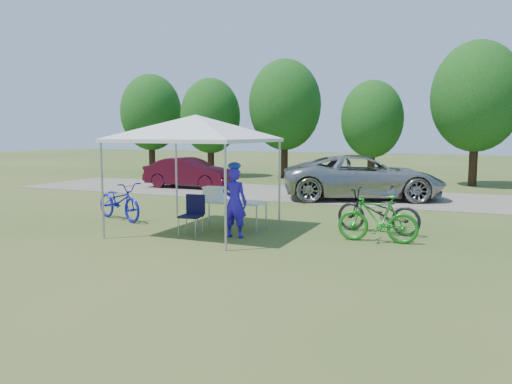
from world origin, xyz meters
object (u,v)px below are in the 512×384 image
folding_chair (193,211)px  bike_dark (378,211)px  cooler (213,193)px  minivan (363,177)px  bike_blue (119,201)px  bike_green (378,219)px  folding_table (232,203)px  cyclist (235,203)px  sedan (189,173)px

folding_chair → bike_dark: size_ratio=0.46×
cooler → minivan: 7.14m
bike_blue → bike_green: 6.82m
folding_table → minivan: (1.83, 6.75, 0.15)m
folding_table → cyclist: bearing=-60.4°
cooler → bike_blue: (-2.82, -0.04, -0.34)m
bike_green → cyclist: bearing=-79.0°
cyclist → sedan: 10.40m
folding_chair → cooler: size_ratio=2.00×
minivan → sedan: bearing=64.3°
cyclist → sedan: bearing=-54.5°
cooler → bike_dark: 3.94m
cyclist → minivan: cyclist is taller
cooler → bike_dark: (3.83, 0.84, -0.33)m
folding_table → folding_chair: size_ratio=1.82×
cooler → minivan: bearing=71.0°
bike_blue → folding_chair: bearing=-86.8°
bike_dark → sedan: size_ratio=0.51×
folding_table → cooler: cooler is taller
cyclist → bike_blue: bearing=-13.2°
bike_blue → minivan: minivan is taller
folding_chair → sedan: size_ratio=0.24×
folding_chair → bike_dark: bearing=18.5°
cyclist → bike_green: cyclist is taller
minivan → sedan: 7.51m
bike_blue → minivan: size_ratio=0.35×
folding_table → sedan: size_ratio=0.43×
bike_blue → bike_green: bike_blue is taller
cyclist → bike_dark: cyclist is taller
bike_blue → sedan: size_ratio=0.50×
cooler → bike_blue: bike_blue is taller
folding_table → bike_dark: (3.34, 0.84, -0.12)m
bike_dark → minivan: (-1.51, 5.91, 0.27)m
cooler → cyclist: bearing=-41.5°
bike_blue → bike_dark: (6.66, 0.88, 0.01)m
sedan → bike_blue: bearing=-163.5°
folding_table → bike_green: bike_green is taller
cyclist → bike_green: (3.00, 0.74, -0.28)m
bike_green → sedan: (-9.14, 7.65, 0.15)m
sedan → cyclist: bearing=-144.4°
folding_chair → cyclist: (1.03, 0.05, 0.24)m
cooler → bike_blue: 2.84m
minivan → sedan: minivan is taller
folding_chair → bike_green: (4.03, 0.79, -0.03)m
bike_green → minivan: minivan is taller
cyclist → bike_dark: 3.33m
cyclist → bike_green: 3.10m
cooler → bike_green: bearing=-2.0°
folding_table → sedan: (-5.63, 7.50, 0.02)m
folding_table → bike_blue: size_ratio=0.85×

